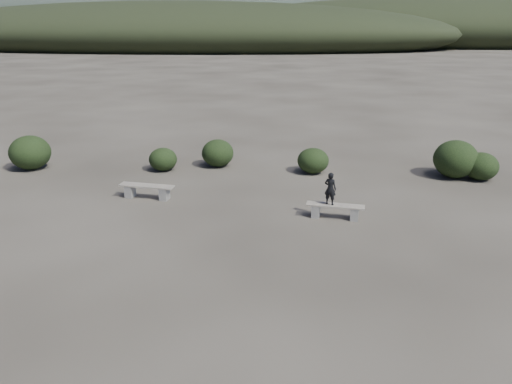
# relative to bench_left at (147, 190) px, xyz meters

# --- Properties ---
(ground) EXTENTS (1200.00, 1200.00, 0.00)m
(ground) POSITION_rel_bench_left_xyz_m (4.16, -5.77, -0.26)
(ground) COLOR #2E2A24
(ground) RESTS_ON ground
(bench_left) EXTENTS (1.77, 0.59, 0.43)m
(bench_left) POSITION_rel_bench_left_xyz_m (0.00, 0.00, 0.00)
(bench_left) COLOR slate
(bench_left) RESTS_ON ground
(bench_right) EXTENTS (1.65, 0.55, 0.41)m
(bench_right) POSITION_rel_bench_left_xyz_m (5.77, -1.17, -0.02)
(bench_right) COLOR slate
(bench_right) RESTS_ON ground
(seated_person) EXTENTS (0.40, 0.34, 0.93)m
(seated_person) POSITION_rel_bench_left_xyz_m (5.60, -1.14, 0.61)
(seated_person) COLOR black
(seated_person) RESTS_ON bench_right
(shrub_a) EXTENTS (1.04, 1.04, 0.85)m
(shrub_a) POSITION_rel_bench_left_xyz_m (-0.30, 3.05, 0.16)
(shrub_a) COLOR black
(shrub_a) RESTS_ON ground
(shrub_b) EXTENTS (1.21, 1.21, 1.04)m
(shrub_b) POSITION_rel_bench_left_xyz_m (1.63, 3.78, 0.25)
(shrub_b) COLOR black
(shrub_b) RESTS_ON ground
(shrub_c) EXTENTS (1.15, 1.15, 0.92)m
(shrub_c) POSITION_rel_bench_left_xyz_m (5.23, 3.23, 0.19)
(shrub_c) COLOR black
(shrub_c) RESTS_ON ground
(shrub_d) EXTENTS (1.52, 1.52, 1.33)m
(shrub_d) POSITION_rel_bench_left_xyz_m (10.22, 3.12, 0.40)
(shrub_d) COLOR black
(shrub_d) RESTS_ON ground
(shrub_e) EXTENTS (1.16, 1.16, 0.97)m
(shrub_e) POSITION_rel_bench_left_xyz_m (11.04, 2.90, 0.22)
(shrub_e) COLOR black
(shrub_e) RESTS_ON ground
(shrub_f) EXTENTS (1.49, 1.49, 1.26)m
(shrub_f) POSITION_rel_bench_left_xyz_m (-5.27, 2.82, 0.37)
(shrub_f) COLOR black
(shrub_f) RESTS_ON ground
(mountain_ridges) EXTENTS (500.00, 400.00, 56.00)m
(mountain_ridges) POSITION_rel_bench_left_xyz_m (-3.32, 333.29, 10.57)
(mountain_ridges) COLOR black
(mountain_ridges) RESTS_ON ground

